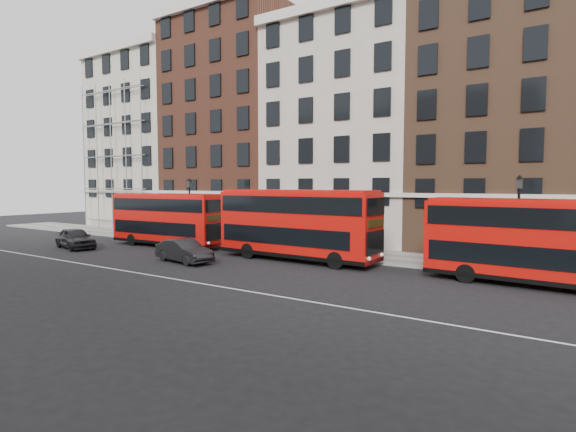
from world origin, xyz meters
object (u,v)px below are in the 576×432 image
Objects in this scene: bus_b at (166,218)px; bus_c at (296,223)px; car_front at (184,251)px; bus_d at (534,240)px; car_rear at (75,238)px.

bus_b is 12.24m from bus_c.
bus_b reaches higher than car_front.
bus_b is at bearing 65.41° from car_front.
bus_c is (12.24, 0.00, 0.21)m from bus_b.
bus_d is at bearing -67.68° from car_front.
bus_b is 8.10m from car_front.
bus_b is at bearing -178.25° from bus_c.
car_rear reaches higher than car_front.
bus_d reaches higher than bus_b.
car_front is at bearing -163.67° from bus_d.
bus_d is 31.27m from car_rear.
bus_c is 18.01m from car_rear.
bus_d reaches higher than car_rear.
bus_c is 7.38m from car_front.
bus_b is at bearing -34.28° from car_rear.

